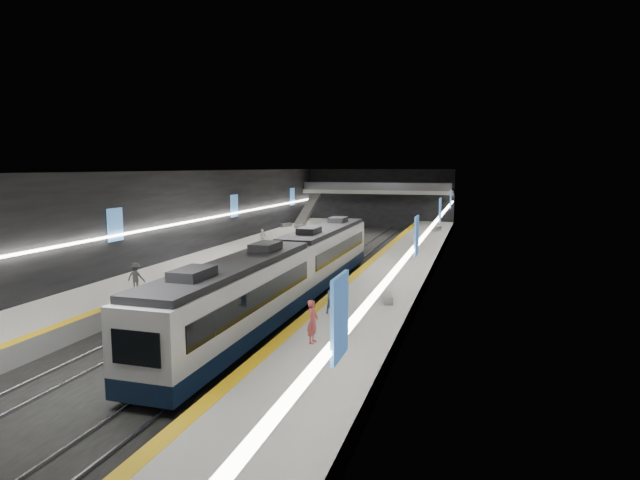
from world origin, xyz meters
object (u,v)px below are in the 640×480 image
(bench_right_far, at_px, (437,229))
(passenger_left_b, at_px, (136,277))
(bench_left_far, at_px, (286,225))
(passenger_right_b, at_px, (333,298))
(passenger_left_a, at_px, (262,237))
(passenger_right_a, at_px, (313,322))
(train, at_px, (290,270))
(bench_right_near, at_px, (388,298))
(escalator, at_px, (308,210))

(bench_right_far, height_order, passenger_left_b, passenger_left_b)
(bench_left_far, relative_size, passenger_right_b, 1.17)
(passenger_left_a, xyz_separation_m, passenger_left_b, (0.09, -19.43, 0.08))
(bench_right_far, distance_m, passenger_right_a, 41.69)
(train, height_order, bench_left_far, train)
(train, bearing_deg, bench_right_far, 79.40)
(train, xyz_separation_m, passenger_right_b, (3.90, -4.45, -0.39))
(passenger_right_b, bearing_deg, passenger_right_a, -126.93)
(bench_right_far, height_order, passenger_left_a, passenger_left_a)
(bench_right_near, bearing_deg, passenger_left_b, 172.76)
(train, xyz_separation_m, bench_right_far, (6.10, 32.62, -0.96))
(escalator, relative_size, passenger_left_b, 4.74)
(escalator, height_order, passenger_right_a, escalator)
(passenger_right_b, distance_m, passenger_left_b, 12.55)
(train, distance_m, bench_right_far, 33.20)
(bench_right_near, bearing_deg, passenger_right_b, -139.08)
(bench_right_far, bearing_deg, escalator, -173.43)
(bench_right_near, xyz_separation_m, passenger_right_b, (-2.22, -3.17, 0.59))
(train, bearing_deg, bench_right_near, -11.81)
(bench_right_far, bearing_deg, train, -88.13)
(bench_left_far, bearing_deg, passenger_left_a, -60.85)
(escalator, height_order, passenger_left_a, escalator)
(train, xyz_separation_m, passenger_left_a, (-8.67, 16.39, -0.43))
(escalator, xyz_separation_m, bench_left_far, (-2.00, -2.72, -1.67))
(escalator, xyz_separation_m, passenger_right_b, (13.90, -38.73, -1.10))
(bench_right_near, distance_m, passenger_left_b, 14.81)
(passenger_right_a, height_order, passenger_right_b, passenger_right_a)
(passenger_left_b, bearing_deg, bench_right_far, -117.33)
(escalator, xyz_separation_m, passenger_left_b, (1.42, -37.32, -1.06))
(escalator, height_order, bench_right_near, escalator)
(passenger_left_a, bearing_deg, passenger_right_a, 46.03)
(train, xyz_separation_m, bench_right_near, (6.12, -1.28, -0.99))
(bench_right_near, relative_size, passenger_left_a, 1.11)
(bench_right_far, height_order, passenger_right_b, passenger_right_b)
(passenger_right_b, height_order, passenger_left_a, passenger_right_b)
(escalator, bearing_deg, train, -73.74)
(bench_left_far, relative_size, bench_right_near, 1.10)
(bench_right_near, distance_m, passenger_left_a, 23.04)
(bench_left_far, height_order, passenger_right_a, passenger_right_a)
(bench_right_far, distance_m, passenger_left_b, 38.57)
(passenger_left_a, distance_m, passenger_left_b, 19.43)
(train, relative_size, passenger_left_a, 19.65)
(bench_right_near, height_order, bench_right_far, bench_right_far)
(train, distance_m, bench_left_far, 33.78)
(bench_left_far, distance_m, passenger_left_a, 15.55)
(bench_right_near, xyz_separation_m, bench_right_far, (-0.01, 33.90, 0.03))
(bench_right_near, height_order, passenger_left_b, passenger_left_b)
(train, relative_size, bench_right_far, 15.52)
(bench_right_far, bearing_deg, passenger_right_a, -80.06)
(passenger_left_a, bearing_deg, escalator, -156.68)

